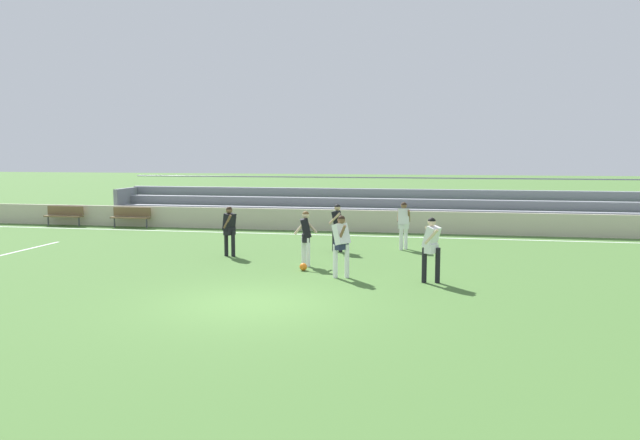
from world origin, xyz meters
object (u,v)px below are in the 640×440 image
object	(u,v)px
player_dark_deep_cover	(306,233)
player_dark_challenging	(337,224)
player_dark_pressing_high	(229,227)
bench_centre_sideline	(64,214)
bench_far_left	(131,215)
player_white_on_ball	(341,241)
soccer_ball	(303,267)
player_white_trailing_run	(404,221)
bleacher_stand	(410,207)
player_white_overlapping	(431,244)

from	to	relation	value
player_dark_deep_cover	player_dark_challenging	world-z (taller)	player_dark_deep_cover
player_dark_pressing_high	bench_centre_sideline	bearing A→B (deg)	147.17
player_dark_deep_cover	player_dark_pressing_high	world-z (taller)	player_dark_deep_cover
bench_centre_sideline	player_dark_pressing_high	bearing A→B (deg)	-32.83
bench_far_left	player_white_on_ball	size ratio (longest dim) A/B	1.06
player_dark_challenging	player_dark_pressing_high	xyz separation A→B (m)	(-3.29, -1.65, 0.00)
player_dark_deep_cover	soccer_ball	bearing A→B (deg)	-82.92
bench_far_left	player_dark_deep_cover	distance (m)	12.50
player_dark_deep_cover	player_white_trailing_run	bearing A→B (deg)	54.25
player_white_trailing_run	soccer_ball	distance (m)	5.27
bleacher_stand	player_white_trailing_run	size ratio (longest dim) A/B	16.70
player_dark_deep_cover	player_dark_pressing_high	xyz separation A→B (m)	(-2.80, 1.21, -0.01)
player_white_on_ball	player_white_overlapping	bearing A→B (deg)	-5.15
bench_far_left	player_white_overlapping	xyz separation A→B (m)	(13.47, -9.62, 0.48)
bleacher_stand	bench_centre_sideline	xyz separation A→B (m)	(-15.63, -2.43, -0.38)
bleacher_stand	bench_far_left	distance (m)	12.56
player_dark_deep_cover	player_dark_challenging	size ratio (longest dim) A/B	1.01
player_dark_challenging	bench_far_left	bearing A→B (deg)	154.09
player_dark_pressing_high	player_dark_deep_cover	bearing A→B (deg)	-23.30
soccer_ball	bench_far_left	bearing A→B (deg)	138.80
player_dark_challenging	soccer_ball	world-z (taller)	player_dark_challenging
bleacher_stand	soccer_ball	xyz separation A→B (m)	(-2.47, -11.05, -0.82)
bench_far_left	player_dark_deep_cover	xyz separation A→B (m)	(9.74, -7.83, 0.43)
bleacher_stand	bench_centre_sideline	bearing A→B (deg)	-171.15
bench_far_left	player_white_trailing_run	distance (m)	13.09
player_dark_pressing_high	player_white_trailing_run	bearing A→B (deg)	24.61
bench_centre_sideline	player_dark_deep_cover	bearing A→B (deg)	-30.93
bench_centre_sideline	player_white_on_ball	xyz separation A→B (m)	(14.39, -9.41, 0.47)
bleacher_stand	soccer_ball	world-z (taller)	bleacher_stand
player_dark_challenging	bleacher_stand	bearing A→B (deg)	74.24
bench_centre_sideline	player_white_on_ball	size ratio (longest dim) A/B	1.06
bench_centre_sideline	player_white_overlapping	world-z (taller)	player_white_overlapping
bench_centre_sideline	soccer_ball	size ratio (longest dim) A/B	8.18
player_white_on_ball	bench_centre_sideline	bearing A→B (deg)	146.83
bench_centre_sideline	player_white_overlapping	size ratio (longest dim) A/B	1.05
bench_far_left	player_white_trailing_run	size ratio (longest dim) A/B	1.08
bleacher_stand	player_white_overlapping	size ratio (longest dim) A/B	16.21
player_white_trailing_run	player_dark_pressing_high	xyz separation A→B (m)	(-5.48, -2.51, -0.02)
player_white_overlapping	player_white_on_ball	bearing A→B (deg)	174.85
player_white_overlapping	player_dark_pressing_high	size ratio (longest dim) A/B	1.05
player_white_on_ball	player_white_trailing_run	xyz separation A→B (m)	(1.35, 5.30, -0.03)
player_white_on_ball	player_dark_challenging	size ratio (longest dim) A/B	1.05
player_white_trailing_run	player_dark_challenging	bearing A→B (deg)	-158.60
player_white_trailing_run	bench_far_left	bearing A→B (deg)	161.70
player_dark_deep_cover	player_white_trailing_run	xyz separation A→B (m)	(2.68, 3.72, 0.01)
player_dark_pressing_high	bench_far_left	bearing A→B (deg)	136.35
bleacher_stand	soccer_ball	distance (m)	11.35
bench_far_left	player_dark_challenging	xyz separation A→B (m)	(10.22, -4.97, 0.41)
bench_far_left	bleacher_stand	bearing A→B (deg)	11.18
soccer_ball	player_white_trailing_run	bearing A→B (deg)	60.21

